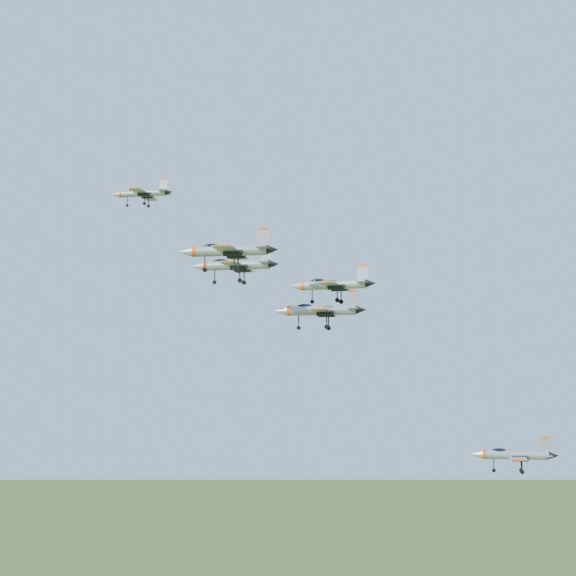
% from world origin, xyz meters
% --- Properties ---
extents(jet_lead, '(10.66, 8.93, 2.85)m').
position_xyz_m(jet_lead, '(-24.99, 9.40, 153.22)').
color(jet_lead, '#979CA3').
extents(jet_left_high, '(12.86, 10.73, 3.44)m').
position_xyz_m(jet_left_high, '(-3.71, -1.22, 138.82)').
color(jet_left_high, '#979CA3').
extents(jet_right_high, '(11.68, 9.81, 3.13)m').
position_xyz_m(jet_right_high, '(4.29, -21.65, 137.29)').
color(jet_right_high, '#979CA3').
extents(jet_left_low, '(13.59, 11.40, 3.64)m').
position_xyz_m(jet_left_low, '(6.32, 6.67, 132.79)').
color(jet_left_low, '#979CA3').
extents(jet_right_low, '(10.74, 8.84, 2.87)m').
position_xyz_m(jet_right_low, '(13.88, -12.64, 134.03)').
color(jet_right_low, '#979CA3').
extents(jet_trail, '(10.48, 8.73, 2.80)m').
position_xyz_m(jet_trail, '(33.45, -1.79, 113.77)').
color(jet_trail, '#979CA3').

